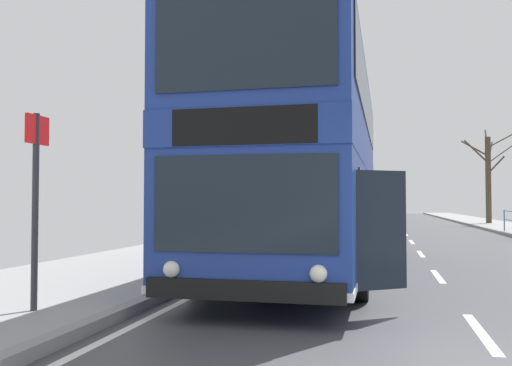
{
  "coord_description": "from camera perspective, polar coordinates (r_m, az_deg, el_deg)",
  "views": [
    {
      "loc": [
        -1.08,
        -3.99,
        1.46
      ],
      "look_at": [
        -3.37,
        5.97,
        1.83
      ],
      "focal_mm": 38.32,
      "sensor_mm": 36.0,
      "label": 1
    }
  ],
  "objects": [
    {
      "name": "bus_stop_sign_near",
      "position": [
        7.26,
        -22.0,
        -0.45
      ],
      "size": [
        0.08,
        0.44,
        2.42
      ],
      "color": "#2D2D33",
      "rests_on": "ground"
    },
    {
      "name": "double_decker_bus_main",
      "position": [
        11.63,
        5.41,
        1.82
      ],
      "size": [
        3.21,
        10.95,
        4.28
      ],
      "color": "navy",
      "rests_on": "ground"
    },
    {
      "name": "bare_tree_far_01",
      "position": [
        38.22,
        23.06,
        0.78
      ],
      "size": [
        3.31,
        2.19,
        6.22
      ],
      "color": "#4C3D2D",
      "rests_on": "ground"
    }
  ]
}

